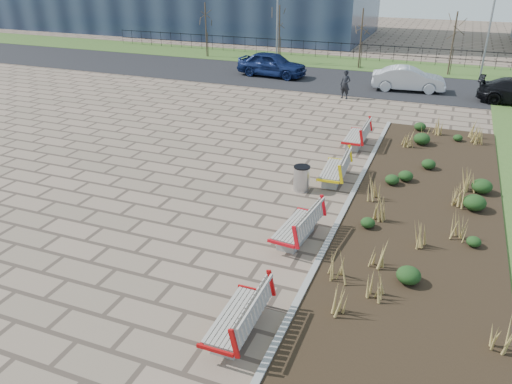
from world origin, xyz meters
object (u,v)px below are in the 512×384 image
at_px(bench_a, 236,315).
at_px(bench_d, 356,134).
at_px(car_silver, 408,79).
at_px(pedestrian, 345,84).
at_px(lamp_east, 489,30).
at_px(car_blue, 272,64).
at_px(lamp_west, 277,20).
at_px(bench_c, 334,168).
at_px(bench_b, 296,224).
at_px(litter_bin, 302,179).

xyz_separation_m(bench_a, bench_d, (0.00, 12.44, 0.00)).
bearing_deg(car_silver, pedestrian, 128.24).
bearing_deg(lamp_east, car_silver, -129.15).
distance_m(pedestrian, car_blue, 6.86).
relative_size(bench_a, lamp_west, 0.35).
xyz_separation_m(bench_c, car_blue, (-7.82, 15.13, 0.30)).
relative_size(bench_a, bench_b, 1.00).
distance_m(bench_a, car_blue, 24.93).
xyz_separation_m(bench_b, pedestrian, (-2.11, 15.70, 0.29)).
bearing_deg(lamp_west, lamp_east, 0.00).
bearing_deg(lamp_west, bench_a, -72.12).
bearing_deg(litter_bin, lamp_east, 74.17).
distance_m(bench_b, lamp_east, 24.40).
distance_m(bench_a, litter_bin, 7.42).
bearing_deg(car_silver, lamp_east, -45.99).
relative_size(bench_a, bench_d, 1.00).
bearing_deg(lamp_east, bench_b, -101.89).
distance_m(litter_bin, car_blue, 17.73).
height_order(bench_b, lamp_east, lamp_east).
distance_m(bench_d, litter_bin, 5.13).
bearing_deg(lamp_east, litter_bin, -105.83).
distance_m(pedestrian, lamp_west, 10.82).
height_order(bench_b, car_silver, car_silver).
distance_m(bench_a, bench_c, 8.53).
relative_size(bench_b, car_silver, 0.50).
bearing_deg(pedestrian, bench_d, -61.88).
relative_size(pedestrian, lamp_east, 0.26).
bearing_deg(lamp_west, bench_c, -65.08).
bearing_deg(bench_c, bench_a, -93.03).
xyz_separation_m(bench_d, pedestrian, (-2.11, 7.42, 0.29)).
bearing_deg(pedestrian, bench_a, -71.67).
bearing_deg(lamp_east, bench_c, -104.48).
distance_m(bench_d, lamp_east, 16.45).
relative_size(bench_c, lamp_west, 0.35).
height_order(bench_a, car_silver, car_silver).
bearing_deg(pedestrian, lamp_west, 142.87).
xyz_separation_m(litter_bin, car_blue, (-7.00, 16.29, 0.37)).
xyz_separation_m(litter_bin, lamp_east, (5.82, 20.53, 2.61)).
distance_m(bench_b, lamp_west, 25.52).
height_order(bench_a, bench_c, same).
height_order(bench_b, bench_d, same).
bearing_deg(car_blue, bench_a, -156.06).
distance_m(bench_b, car_blue, 21.02).
bearing_deg(car_blue, bench_c, -147.01).
relative_size(bench_b, pedestrian, 1.33).
xyz_separation_m(bench_c, lamp_east, (5.00, 19.37, 2.54)).
bearing_deg(pedestrian, lamp_east, 60.78).
relative_size(bench_b, litter_bin, 2.45).
distance_m(lamp_west, lamp_east, 14.00).
distance_m(bench_b, litter_bin, 3.32).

